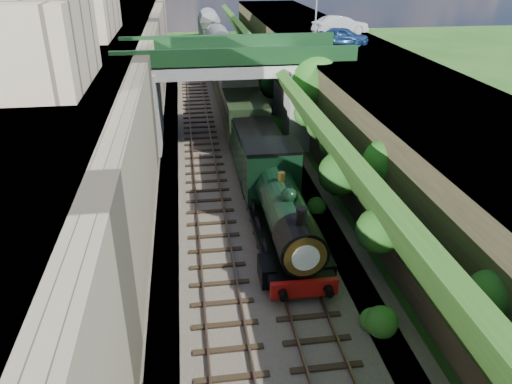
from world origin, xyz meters
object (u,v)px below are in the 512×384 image
Objects in this scene: road_bridge at (240,86)px; locomotive at (281,209)px; tree at (317,85)px; car_silver at (340,25)px; tender at (258,157)px; car_blue at (343,36)px.

road_bridge is 1.56× the size of locomotive.
car_silver reaches higher than tree.
tree reaches higher than tender.
car_blue is at bearing 20.50° from road_bridge.
road_bridge is 2.67× the size of tender.
car_blue is 0.38× the size of locomotive.
car_blue reaches higher than road_bridge.
road_bridge is at bearing 91.94° from tender.
road_bridge is 12.94m from car_silver.
locomotive is at bearing 142.54° from car_silver.
tree reaches higher than locomotive.
car_silver is (4.72, 10.80, 2.40)m from tree.
car_silver is (1.24, 4.88, 0.13)m from car_blue.
car_silver reaches higher than road_bridge.
car_blue is (3.48, 5.92, 2.26)m from tree.
tree is 1.37× the size of car_silver.
car_blue is 0.81× the size of car_silver.
car_silver is at bearing 66.38° from tree.
road_bridge is at bearing 151.00° from tree.
car_blue reaches higher than tender.
road_bridge is 3.33× the size of car_silver.
car_blue reaches higher than locomotive.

